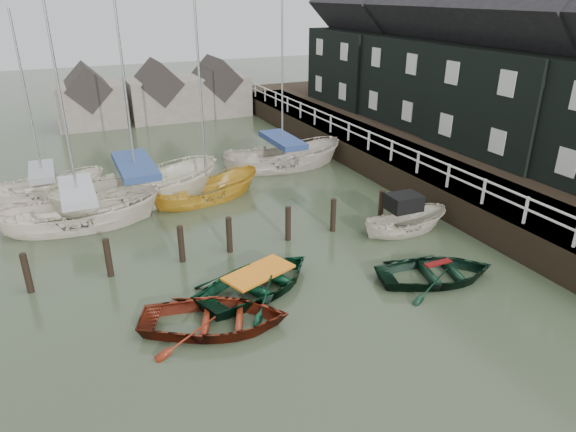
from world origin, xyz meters
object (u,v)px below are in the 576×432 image
rowboat_dkgreen (436,279)px  sailboat_a (83,223)px  sailboat_c (208,198)px  rowboat_green (259,290)px  sailboat_d (283,166)px  sailboat_b (139,201)px  rowboat_red (216,327)px  sailboat_e (47,196)px  motorboat (404,228)px

rowboat_dkgreen → sailboat_a: 14.34m
sailboat_a → rowboat_dkgreen: bearing=-127.7°
sailboat_c → rowboat_green: bearing=163.1°
rowboat_dkgreen → sailboat_d: size_ratio=0.34×
sailboat_b → rowboat_red: bearing=177.3°
sailboat_c → sailboat_e: bearing=52.1°
motorboat → sailboat_d: bearing=8.3°
rowboat_red → sailboat_a: size_ratio=0.35×
sailboat_a → sailboat_c: sailboat_a is taller
rowboat_dkgreen → rowboat_red: bearing=100.7°
sailboat_a → sailboat_d: 11.32m
sailboat_b → motorboat: bearing=-134.3°
rowboat_green → sailboat_e: bearing=7.0°
rowboat_red → sailboat_a: bearing=39.9°
rowboat_green → sailboat_a: (-4.84, 7.85, 0.06)m
motorboat → sailboat_c: bearing=44.4°
rowboat_red → sailboat_c: (2.66, 9.90, 0.02)m
rowboat_green → sailboat_c: 8.57m
sailboat_a → sailboat_e: bearing=22.7°
motorboat → sailboat_d: sailboat_d is taller
motorboat → sailboat_e: size_ratio=0.40×
motorboat → sailboat_e: sailboat_e is taller
motorboat → sailboat_a: (-11.88, 6.10, -0.05)m
sailboat_d → sailboat_a: bearing=114.0°
rowboat_dkgreen → sailboat_b: size_ratio=0.32×
rowboat_green → motorboat: bearing=-96.4°
sailboat_b → sailboat_c: size_ratio=1.15×
sailboat_c → sailboat_e: 7.69m
motorboat → rowboat_dkgreen: bearing=161.4°
rowboat_dkgreen → sailboat_b: (-7.95, 11.34, 0.06)m
sailboat_c → motorboat: bearing=-149.0°
sailboat_d → sailboat_e: 12.07m
sailboat_a → sailboat_e: size_ratio=1.28×
sailboat_a → sailboat_c: (5.60, 0.69, -0.04)m
sailboat_b → sailboat_d: bearing=-81.2°
sailboat_c → sailboat_b: bearing=60.7°
motorboat → sailboat_b: size_ratio=0.30×
rowboat_dkgreen → sailboat_e: bearing=55.2°
rowboat_green → sailboat_e: sailboat_e is taller
rowboat_green → sailboat_b: sailboat_b is taller
sailboat_a → sailboat_c: 5.64m
motorboat → sailboat_b: bearing=51.8°
sailboat_d → sailboat_b: bearing=109.0°
rowboat_green → sailboat_c: sailboat_c is taller
rowboat_red → sailboat_e: (-4.25, 13.28, 0.07)m
rowboat_dkgreen → sailboat_d: (0.20, 13.27, 0.06)m
rowboat_red → sailboat_b: (-0.33, 10.84, 0.06)m
rowboat_red → motorboat: size_ratio=1.13×
rowboat_red → sailboat_b: 10.85m
rowboat_green → sailboat_c: size_ratio=0.41×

